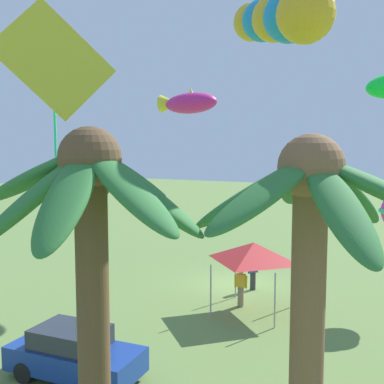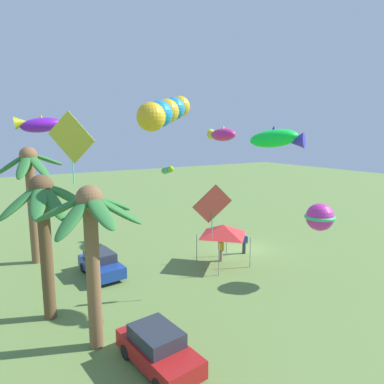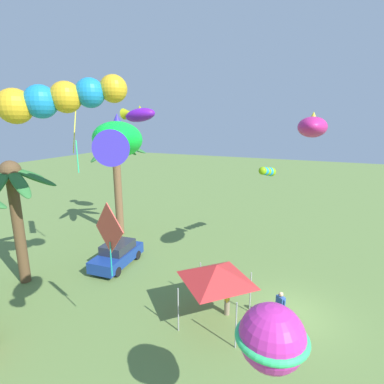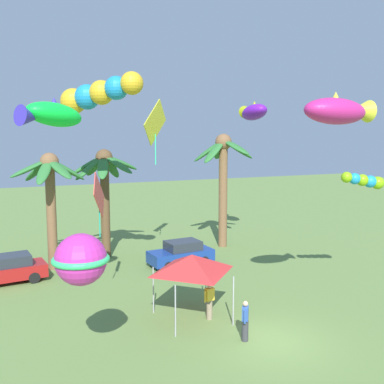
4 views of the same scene
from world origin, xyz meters
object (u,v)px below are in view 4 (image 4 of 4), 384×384
at_px(palm_tree_0, 50,184).
at_px(kite_tube_4, 364,180).
at_px(spectator_1, 209,301).
at_px(festival_tent, 192,263).
at_px(kite_ball_1, 81,260).
at_px(kite_fish_6, 51,115).
at_px(kite_fish_0, 339,111).
at_px(parked_car_0, 181,253).
at_px(parked_car_1, 8,269).
at_px(kite_diamond_3, 99,196).
at_px(palm_tree_2, 104,177).
at_px(palm_tree_1, 223,166).
at_px(kite_diamond_2, 155,123).
at_px(kite_tube_7, 98,94).
at_px(kite_fish_5, 253,112).
at_px(spectator_0, 245,321).

xyz_separation_m(palm_tree_0, kite_tube_4, (13.57, -10.60, 0.61)).
xyz_separation_m(spectator_1, festival_tent, (-0.67, 0.34, 1.65)).
distance_m(kite_ball_1, kite_fish_6, 6.12).
height_order(spectator_1, kite_fish_0, kite_fish_0).
bearing_deg(parked_car_0, kite_ball_1, -126.34).
distance_m(parked_car_1, kite_diamond_3, 7.84).
height_order(palm_tree_0, kite_tube_4, palm_tree_0).
height_order(spectator_1, kite_tube_4, kite_tube_4).
bearing_deg(palm_tree_2, spectator_1, -81.51).
xyz_separation_m(palm_tree_1, kite_fish_0, (-2.54, -14.04, 3.02)).
xyz_separation_m(spectator_1, kite_diamond_3, (-3.87, 3.54, 4.33)).
height_order(palm_tree_0, kite_diamond_3, palm_tree_0).
bearing_deg(palm_tree_0, kite_fish_0, -55.23).
bearing_deg(kite_diamond_2, palm_tree_0, 172.28).
bearing_deg(palm_tree_0, kite_fish_6, -95.53).
height_order(kite_diamond_2, kite_tube_7, kite_tube_7).
height_order(parked_car_0, kite_ball_1, kite_ball_1).
bearing_deg(kite_fish_5, kite_diamond_2, -175.86).
bearing_deg(parked_car_0, festival_tent, -109.63).
xyz_separation_m(palm_tree_1, festival_tent, (-7.27, -10.75, -3.34)).
bearing_deg(palm_tree_2, kite_diamond_3, -104.77).
relative_size(palm_tree_0, spectator_1, 4.35).
relative_size(palm_tree_1, parked_car_0, 2.01).
bearing_deg(palm_tree_0, festival_tent, -65.68).
distance_m(parked_car_0, kite_tube_7, 10.80).
relative_size(palm_tree_2, kite_ball_1, 2.96).
bearing_deg(spectator_0, kite_fish_0, -8.38).
distance_m(festival_tent, kite_tube_7, 9.74).
bearing_deg(kite_fish_0, kite_fish_5, 71.70).
bearing_deg(kite_ball_1, kite_fish_0, -0.82).
bearing_deg(parked_car_0, palm_tree_0, 161.35).
height_order(festival_tent, kite_fish_6, kite_fish_6).
relative_size(parked_car_1, kite_tube_7, 1.01).
distance_m(palm_tree_2, parked_car_0, 6.94).
bearing_deg(kite_fish_0, kite_diamond_2, 103.65).
relative_size(palm_tree_0, kite_fish_0, 2.21).
bearing_deg(kite_fish_5, parked_car_1, -175.30).
bearing_deg(kite_tube_7, spectator_1, -61.44).
distance_m(palm_tree_0, kite_fish_0, 16.68).
xyz_separation_m(kite_diamond_2, kite_fish_5, (7.35, 0.53, 0.89)).
distance_m(kite_fish_0, kite_tube_7, 11.62).
relative_size(kite_fish_0, kite_fish_6, 1.07).
bearing_deg(palm_tree_1, kite_ball_1, -131.88).
distance_m(palm_tree_0, kite_fish_5, 14.29).
bearing_deg(palm_tree_1, parked_car_0, -145.38).
height_order(spectator_1, kite_diamond_2, kite_diamond_2).
relative_size(kite_fish_0, kite_ball_1, 1.31).
distance_m(palm_tree_1, parked_car_0, 7.49).
distance_m(festival_tent, kite_fish_5, 15.06).
relative_size(spectator_1, kite_tube_4, 0.69).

